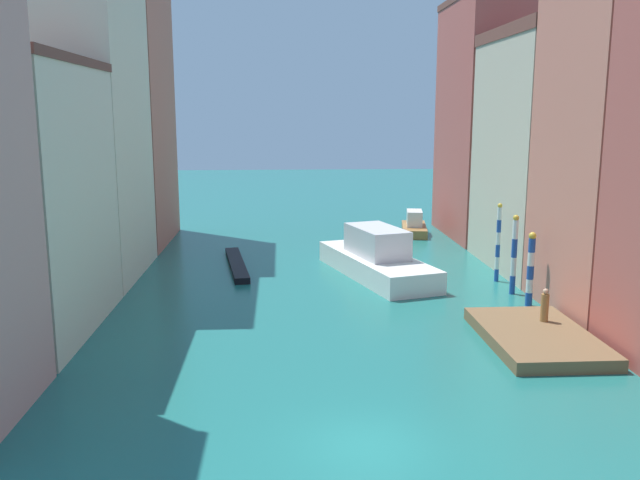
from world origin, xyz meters
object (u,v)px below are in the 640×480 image
at_px(waterfront_dock, 536,337).
at_px(gondola_black, 237,264).
at_px(motorboat_0, 414,226).
at_px(mooring_pole_2, 498,242).
at_px(vaporetto_white, 377,259).
at_px(mooring_pole_0, 531,268).
at_px(person_on_dock, 545,306).
at_px(mooring_pole_1, 514,254).

xyz_separation_m(waterfront_dock, gondola_black, (-14.24, 15.70, -0.08)).
distance_m(gondola_black, motorboat_0, 18.32).
distance_m(mooring_pole_2, gondola_black, 16.84).
height_order(waterfront_dock, motorboat_0, motorboat_0).
height_order(vaporetto_white, motorboat_0, vaporetto_white).
bearing_deg(vaporetto_white, motorboat_0, 69.81).
bearing_deg(mooring_pole_0, waterfront_dock, -107.43).
xyz_separation_m(mooring_pole_2, vaporetto_white, (-7.10, 1.78, -1.33)).
relative_size(waterfront_dock, mooring_pole_0, 1.88).
height_order(waterfront_dock, mooring_pole_2, mooring_pole_2).
height_order(mooring_pole_2, vaporetto_white, mooring_pole_2).
relative_size(vaporetto_white, gondola_black, 1.23).
bearing_deg(vaporetto_white, person_on_dock, -61.59).
height_order(waterfront_dock, mooring_pole_0, mooring_pole_0).
xyz_separation_m(gondola_black, motorboat_0, (14.23, 11.53, 0.49)).
bearing_deg(mooring_pole_1, mooring_pole_2, 89.18).
bearing_deg(mooring_pole_1, gondola_black, 154.53).
height_order(person_on_dock, gondola_black, person_on_dock).
relative_size(waterfront_dock, vaporetto_white, 0.65).
bearing_deg(mooring_pole_1, waterfront_dock, -102.09).
bearing_deg(motorboat_0, person_on_dock, -88.07).
relative_size(gondola_black, motorboat_0, 1.62).
bearing_deg(waterfront_dock, vaporetto_white, 112.63).
bearing_deg(gondola_black, waterfront_dock, -47.79).
bearing_deg(gondola_black, mooring_pole_2, -16.37).
bearing_deg(vaporetto_white, gondola_black, 161.85).
height_order(person_on_dock, motorboat_0, person_on_dock).
relative_size(mooring_pole_0, motorboat_0, 0.68).
bearing_deg(gondola_black, mooring_pole_0, -31.84).
height_order(person_on_dock, mooring_pole_1, mooring_pole_1).
xyz_separation_m(waterfront_dock, person_on_dock, (0.85, 1.35, 1.01)).
distance_m(waterfront_dock, mooring_pole_0, 6.27).
bearing_deg(mooring_pole_2, motorboat_0, 96.30).
xyz_separation_m(mooring_pole_0, mooring_pole_2, (-0.03, 5.26, 0.39)).
xyz_separation_m(mooring_pole_0, mooring_pole_1, (-0.07, 2.36, 0.27)).
relative_size(mooring_pole_1, vaporetto_white, 0.39).
distance_m(mooring_pole_0, mooring_pole_1, 2.37).
xyz_separation_m(person_on_dock, motorboat_0, (-0.87, 25.88, -0.60)).
relative_size(waterfront_dock, mooring_pole_2, 1.56).
distance_m(vaporetto_white, motorboat_0, 15.40).
distance_m(vaporetto_white, gondola_black, 9.43).
bearing_deg(person_on_dock, mooring_pole_2, 84.55).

